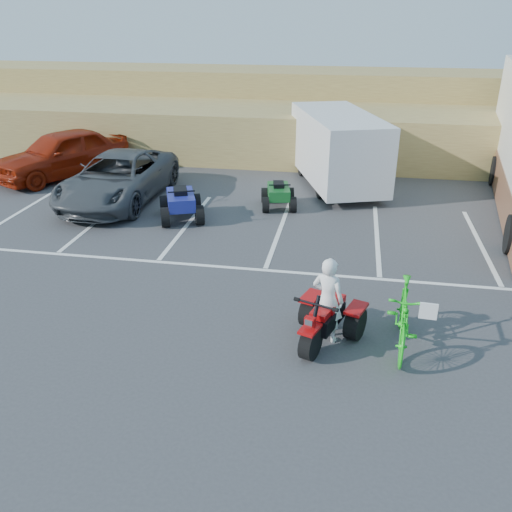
% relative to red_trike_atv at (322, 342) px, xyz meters
% --- Properties ---
extents(ground, '(100.00, 100.00, 0.00)m').
position_rel_red_trike_atv_xyz_m(ground, '(-1.55, 0.44, 0.00)').
color(ground, '#3A3A3D').
rests_on(ground, ground).
extents(parking_stripes, '(28.00, 5.16, 0.01)m').
position_rel_red_trike_atv_xyz_m(parking_stripes, '(-0.69, 4.51, 0.00)').
color(parking_stripes, white).
rests_on(parking_stripes, ground).
extents(grass_embankment, '(40.00, 8.50, 3.10)m').
position_rel_red_trike_atv_xyz_m(grass_embankment, '(-1.55, 15.92, 1.42)').
color(grass_embankment, olive).
rests_on(grass_embankment, ground).
extents(red_trike_atv, '(1.70, 1.94, 1.06)m').
position_rel_red_trike_atv_xyz_m(red_trike_atv, '(0.00, 0.00, 0.00)').
color(red_trike_atv, '#A2090A').
rests_on(red_trike_atv, ground).
extents(rider, '(0.71, 0.58, 1.68)m').
position_rel_red_trike_atv_xyz_m(rider, '(0.05, 0.14, 0.84)').
color(rider, white).
rests_on(rider, ground).
extents(green_dirt_bike, '(0.75, 2.16, 1.27)m').
position_rel_red_trike_atv_xyz_m(green_dirt_bike, '(1.43, 0.13, 0.64)').
color(green_dirt_bike, '#14BF19').
rests_on(green_dirt_bike, ground).
extents(grey_pickup, '(2.62, 5.48, 1.51)m').
position_rel_red_trike_atv_xyz_m(grey_pickup, '(-7.04, 7.15, 0.75)').
color(grey_pickup, '#404347').
rests_on(grey_pickup, ground).
extents(red_car, '(4.31, 5.34, 1.71)m').
position_rel_red_trike_atv_xyz_m(red_car, '(-10.18, 9.43, 0.85)').
color(red_car, maroon).
rests_on(red_car, ground).
extents(cargo_trailer, '(3.73, 5.73, 2.49)m').
position_rel_red_trike_atv_xyz_m(cargo_trailer, '(-0.20, 10.08, 1.35)').
color(cargo_trailer, silver).
rests_on(cargo_trailer, ground).
extents(quad_atv_blue, '(1.72, 1.96, 1.07)m').
position_rel_red_trike_atv_xyz_m(quad_atv_blue, '(-4.55, 5.85, 0.00)').
color(quad_atv_blue, navy).
rests_on(quad_atv_blue, ground).
extents(quad_atv_green, '(1.29, 1.57, 0.91)m').
position_rel_red_trike_atv_xyz_m(quad_atv_green, '(-1.87, 7.40, 0.00)').
color(quad_atv_green, '#13551F').
rests_on(quad_atv_green, ground).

